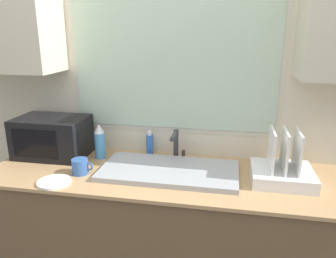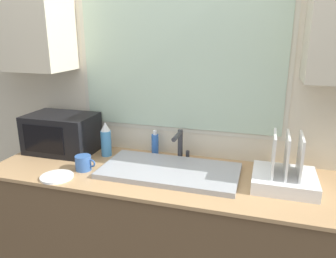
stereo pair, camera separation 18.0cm
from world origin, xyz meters
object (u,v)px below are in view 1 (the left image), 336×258
microwave (52,137)px  dish_rack (282,170)px  spray_bottle (100,142)px  soap_bottle (150,144)px  faucet (176,143)px  mug_near_sink (80,166)px

microwave → dish_rack: (1.44, -0.12, -0.07)m
spray_bottle → soap_bottle: (0.30, 0.11, -0.04)m
microwave → spray_bottle: 0.33m
dish_rack → microwave: bearing=175.3°
soap_bottle → dish_rack: bearing=-16.8°
faucet → microwave: size_ratio=0.43×
mug_near_sink → soap_bottle: bearing=48.7°
dish_rack → mug_near_sink: dish_rack is taller
dish_rack → spray_bottle: size_ratio=1.43×
mug_near_sink → faucet: bearing=31.7°
faucet → mug_near_sink: faucet is taller
microwave → spray_bottle: bearing=2.5°
microwave → soap_bottle: 0.64m
faucet → soap_bottle: bearing=164.0°
faucet → dish_rack: 0.66m
spray_bottle → soap_bottle: bearing=20.0°
soap_bottle → mug_near_sink: soap_bottle is taller
dish_rack → spray_bottle: 1.13m
microwave → spray_bottle: microwave is taller
spray_bottle → soap_bottle: spray_bottle is taller
mug_near_sink → spray_bottle: bearing=85.7°
microwave → mug_near_sink: size_ratio=3.58×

